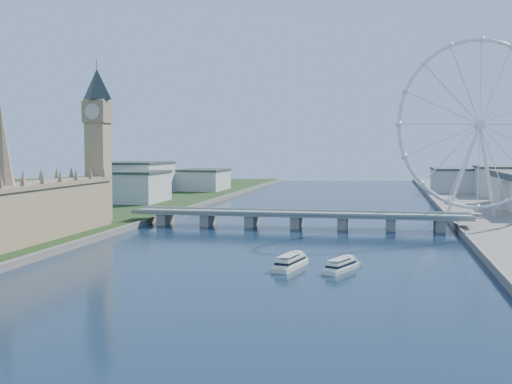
# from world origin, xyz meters

# --- Properties ---
(parliament_range) EXTENTS (24.00, 200.00, 70.00)m
(parliament_range) POSITION_xyz_m (-128.00, 170.00, 18.48)
(parliament_range) COLOR tan
(parliament_range) RESTS_ON ground
(big_ben) EXTENTS (20.02, 20.02, 110.00)m
(big_ben) POSITION_xyz_m (-128.00, 278.00, 66.57)
(big_ben) COLOR tan
(big_ben) RESTS_ON ground
(westminster_bridge) EXTENTS (220.00, 22.00, 9.50)m
(westminster_bridge) POSITION_xyz_m (0.00, 300.00, 6.63)
(westminster_bridge) COLOR gray
(westminster_bridge) RESTS_ON ground
(london_eye) EXTENTS (113.60, 39.12, 124.30)m
(london_eye) POSITION_xyz_m (119.98, 355.08, 67.52)
(london_eye) COLOR silver
(london_eye) RESTS_ON ground
(city_skyline) EXTENTS (505.00, 280.00, 32.00)m
(city_skyline) POSITION_xyz_m (39.22, 560.08, 16.96)
(city_skyline) COLOR beige
(city_skyline) RESTS_ON ground
(tour_boat_near) EXTENTS (14.01, 30.63, 6.56)m
(tour_boat_near) POSITION_xyz_m (16.27, 158.32, 0.00)
(tour_boat_near) COLOR silver
(tour_boat_near) RESTS_ON ground
(tour_boat_far) EXTENTS (16.20, 27.41, 5.89)m
(tour_boat_far) POSITION_xyz_m (38.18, 156.51, 0.00)
(tour_boat_far) COLOR silver
(tour_boat_far) RESTS_ON ground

